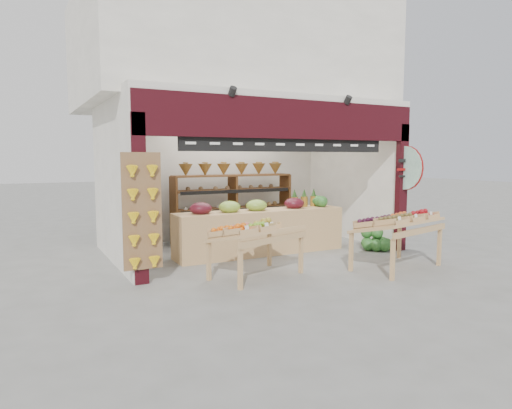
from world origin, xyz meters
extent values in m
plane|color=slate|center=(0.00, 0.00, 0.00)|extent=(60.00, 60.00, 0.00)
cube|color=white|center=(0.00, 2.29, 1.50)|extent=(5.76, 0.18, 3.00)
cube|color=white|center=(-2.79, 0.60, 1.50)|extent=(0.18, 3.38, 3.00)
cube|color=white|center=(2.79, 0.60, 1.50)|extent=(0.18, 3.38, 3.00)
cube|color=white|center=(0.00, 0.60, 3.06)|extent=(5.76, 3.38, 0.12)
cube|color=white|center=(0.00, 1.70, 4.20)|extent=(6.36, 4.60, 2.40)
cube|color=black|center=(0.00, -1.05, 2.65)|extent=(5.70, 0.14, 0.70)
cube|color=black|center=(-2.75, -1.05, 1.32)|extent=(0.22, 0.14, 2.65)
cube|color=black|center=(2.75, -1.05, 1.32)|extent=(0.22, 0.14, 2.65)
cube|color=black|center=(0.00, -1.02, 2.20)|extent=(4.20, 0.05, 0.26)
cylinder|color=white|center=(0.10, -0.95, 2.45)|extent=(0.34, 0.05, 0.34)
cube|color=brown|center=(-2.73, -1.14, 1.15)|extent=(0.60, 0.04, 1.80)
cylinder|color=#C0F1D8|center=(2.75, -1.14, 1.75)|extent=(0.04, 0.90, 0.90)
cylinder|color=maroon|center=(2.75, -1.16, 1.75)|extent=(0.01, 0.92, 0.92)
cube|color=brown|center=(-1.33, 1.67, 0.77)|extent=(0.05, 0.48, 1.54)
cube|color=brown|center=(0.11, 1.67, 0.77)|extent=(0.05, 0.48, 1.54)
cube|color=brown|center=(1.56, 1.67, 0.77)|extent=(0.05, 0.48, 1.54)
cube|color=brown|center=(0.11, 1.67, 0.34)|extent=(2.89, 0.48, 0.04)
cube|color=brown|center=(0.11, 1.67, 0.77)|extent=(2.89, 0.48, 0.04)
cube|color=brown|center=(0.11, 1.67, 1.21)|extent=(2.89, 0.48, 0.04)
cube|color=brown|center=(0.11, 1.67, 1.54)|extent=(2.89, 0.48, 0.04)
cone|color=olive|center=(-1.04, 1.67, 1.68)|extent=(0.32, 0.32, 0.28)
cone|color=olive|center=(-0.58, 1.67, 1.68)|extent=(0.32, 0.32, 0.28)
cone|color=olive|center=(-0.12, 1.67, 1.68)|extent=(0.32, 0.32, 0.28)
cone|color=olive|center=(0.35, 1.67, 1.68)|extent=(0.32, 0.32, 0.28)
cone|color=olive|center=(0.81, 1.67, 1.68)|extent=(0.32, 0.32, 0.28)
cone|color=olive|center=(1.27, 1.67, 1.68)|extent=(0.32, 0.32, 0.28)
cube|color=#ABADB2|center=(-2.11, 1.71, 0.90)|extent=(0.86, 0.86, 1.79)
cube|color=beige|center=(-1.23, 0.95, 0.17)|extent=(0.45, 0.37, 0.34)
cube|color=beige|center=(-1.18, 0.95, 0.49)|extent=(0.40, 0.34, 0.29)
cube|color=#165323|center=(-0.70, 0.76, 0.14)|extent=(0.42, 0.34, 0.29)
cube|color=beige|center=(-0.64, 1.16, 0.13)|extent=(0.38, 0.32, 0.27)
cube|color=tan|center=(-0.02, 0.03, 0.45)|extent=(3.60, 0.73, 0.90)
ellipsoid|color=#59141E|center=(-1.32, 0.04, 1.00)|extent=(0.44, 0.40, 0.24)
ellipsoid|color=#8CB23F|center=(-0.72, 0.03, 1.00)|extent=(0.44, 0.40, 0.24)
ellipsoid|color=#8CB23F|center=(-0.12, 0.03, 1.00)|extent=(0.44, 0.40, 0.24)
ellipsoid|color=#59141E|center=(0.77, 0.02, 1.00)|extent=(0.44, 0.40, 0.24)
cylinder|color=olive|center=(0.88, 0.17, 1.01)|extent=(0.15, 0.15, 0.22)
cylinder|color=olive|center=(1.12, 0.17, 1.01)|extent=(0.15, 0.15, 0.22)
cylinder|color=olive|center=(1.37, 0.16, 1.01)|extent=(0.15, 0.15, 0.22)
cube|color=tan|center=(-0.96, -1.52, 0.72)|extent=(1.71, 1.26, 0.23)
cube|color=tan|center=(-1.53, -2.08, 0.31)|extent=(0.07, 0.07, 0.62)
cube|color=tan|center=(-0.17, -1.68, 0.31)|extent=(0.07, 0.07, 0.62)
cube|color=tan|center=(-1.74, -1.37, 0.31)|extent=(0.07, 0.07, 0.62)
cube|color=tan|center=(-0.39, -0.96, 0.31)|extent=(0.07, 0.07, 0.62)
cube|color=tan|center=(1.51, -2.19, 0.78)|extent=(1.83, 1.28, 0.24)
cube|color=tan|center=(0.86, -2.77, 0.34)|extent=(0.07, 0.07, 0.68)
cube|color=tan|center=(2.35, -2.41, 0.34)|extent=(0.07, 0.07, 0.68)
cube|color=tan|center=(0.67, -1.97, 0.34)|extent=(0.07, 0.07, 0.68)
cube|color=tan|center=(2.16, -1.62, 0.34)|extent=(0.07, 0.07, 0.68)
sphere|color=#184819|center=(2.21, -0.94, 0.13)|extent=(0.26, 0.26, 0.26)
sphere|color=#184819|center=(2.49, -0.94, 0.13)|extent=(0.26, 0.26, 0.26)
sphere|color=#184819|center=(2.21, -0.66, 0.13)|extent=(0.26, 0.26, 0.26)
sphere|color=#184819|center=(2.49, -0.66, 0.13)|extent=(0.26, 0.26, 0.26)
sphere|color=#184819|center=(2.35, -0.80, 0.37)|extent=(0.26, 0.26, 0.26)
sphere|color=#184819|center=(2.35, -1.03, 0.13)|extent=(0.26, 0.26, 0.26)
sphere|color=#184819|center=(2.11, -0.80, 0.13)|extent=(0.26, 0.26, 0.26)
sphere|color=#184819|center=(2.21, -0.64, 0.37)|extent=(0.26, 0.26, 0.26)
sphere|color=#184819|center=(2.54, -0.77, 0.13)|extent=(0.26, 0.26, 0.26)
camera|label=1|loc=(-4.44, -8.06, 1.98)|focal=32.00mm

